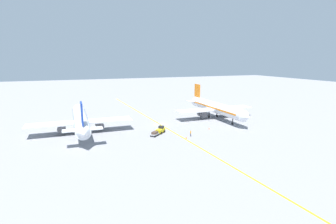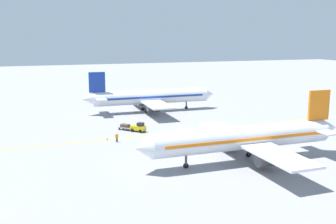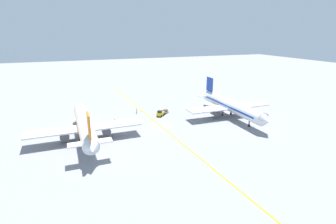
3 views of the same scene
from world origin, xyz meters
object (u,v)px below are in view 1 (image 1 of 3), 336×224
object	(u,v)px
airplane_at_gate	(80,120)
baggage_cart_trailing	(155,133)
airplane_adjacent_stand	(216,108)
ground_crew_worker	(191,133)
traffic_cone_by_wingtip	(209,128)
baggage_tug_white	(161,130)
traffic_cone_near_nose	(227,116)
traffic_cone_mid_apron	(186,138)

from	to	relation	value
airplane_at_gate	baggage_cart_trailing	size ratio (longest dim) A/B	12.40
airplane_adjacent_stand	baggage_cart_trailing	xyz separation A→B (m)	(-26.44, -13.13, -2.95)
airplane_adjacent_stand	ground_crew_worker	size ratio (longest dim) A/B	21.10
traffic_cone_by_wingtip	baggage_tug_white	bearing A→B (deg)	174.75
airplane_at_gate	traffic_cone_near_nose	world-z (taller)	airplane_at_gate
traffic_cone_by_wingtip	ground_crew_worker	bearing A→B (deg)	-151.17
ground_crew_worker	traffic_cone_mid_apron	distance (m)	2.52
baggage_tug_white	baggage_cart_trailing	world-z (taller)	baggage_tug_white
airplane_adjacent_stand	ground_crew_worker	bearing A→B (deg)	-136.50
airplane_adjacent_stand	baggage_tug_white	size ratio (longest dim) A/B	11.02
airplane_adjacent_stand	baggage_cart_trailing	size ratio (longest dim) A/B	12.41
airplane_at_gate	airplane_adjacent_stand	size ratio (longest dim) A/B	1.00
baggage_cart_trailing	traffic_cone_near_nose	distance (m)	34.30
traffic_cone_mid_apron	airplane_adjacent_stand	bearing A→B (deg)	42.89
traffic_cone_near_nose	baggage_cart_trailing	bearing A→B (deg)	-156.69
airplane_at_gate	traffic_cone_mid_apron	world-z (taller)	airplane_at_gate
airplane_at_gate	traffic_cone_by_wingtip	distance (m)	36.64
airplane_at_gate	airplane_adjacent_stand	world-z (taller)	same
baggage_cart_trailing	ground_crew_worker	size ratio (longest dim) A/B	1.70
airplane_at_gate	baggage_cart_trailing	xyz separation A→B (m)	(18.10, -10.81, -2.95)
baggage_cart_trailing	traffic_cone_mid_apron	size ratio (longest dim) A/B	5.19
baggage_tug_white	ground_crew_worker	bearing A→B (deg)	-42.43
airplane_adjacent_stand	baggage_cart_trailing	bearing A→B (deg)	-153.60
traffic_cone_mid_apron	traffic_cone_by_wingtip	world-z (taller)	same
baggage_tug_white	ground_crew_worker	world-z (taller)	baggage_tug_white
airplane_adjacent_stand	baggage_cart_trailing	distance (m)	29.67
baggage_cart_trailing	airplane_at_gate	bearing A→B (deg)	149.15
traffic_cone_mid_apron	ground_crew_worker	bearing A→B (deg)	36.82
ground_crew_worker	airplane_at_gate	bearing A→B (deg)	151.83
airplane_adjacent_stand	traffic_cone_mid_apron	xyz separation A→B (m)	(-19.58, -18.19, -3.43)
airplane_at_gate	baggage_tug_white	distance (m)	22.40
airplane_adjacent_stand	baggage_cart_trailing	world-z (taller)	airplane_adjacent_stand
airplane_adjacent_stand	traffic_cone_near_nose	distance (m)	6.13
baggage_cart_trailing	traffic_cone_by_wingtip	world-z (taller)	baggage_cart_trailing
airplane_at_gate	ground_crew_worker	xyz separation A→B (m)	(26.91, -14.41, -2.80)
traffic_cone_near_nose	traffic_cone_by_wingtip	size ratio (longest dim) A/B	1.00
baggage_tug_white	ground_crew_worker	size ratio (longest dim) A/B	1.91
ground_crew_worker	traffic_cone_near_nose	xyz separation A→B (m)	(22.69, 17.17, -0.63)
traffic_cone_near_nose	baggage_tug_white	bearing A→B (deg)	-158.74
baggage_tug_white	baggage_cart_trailing	bearing A→B (deg)	-136.98
airplane_at_gate	airplane_adjacent_stand	xyz separation A→B (m)	(44.54, 2.32, 0.00)
airplane_at_gate	baggage_cart_trailing	world-z (taller)	airplane_at_gate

